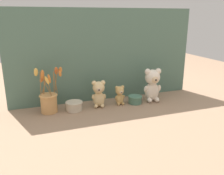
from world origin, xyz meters
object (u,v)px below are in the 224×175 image
object	(u,v)px
teddy_bear_medium	(99,93)
decorative_tin_short	(135,100)
teddy_bear_large	(152,84)
decorative_tin_tall	(74,106)
flower_vase	(49,99)
teddy_bear_small	(120,95)

from	to	relation	value
teddy_bear_medium	decorative_tin_short	size ratio (longest dim) A/B	1.84
teddy_bear_large	decorative_tin_tall	distance (m)	0.58
flower_vase	decorative_tin_tall	bearing A→B (deg)	-8.84
teddy_bear_medium	teddy_bear_small	distance (m)	0.15
teddy_bear_large	decorative_tin_short	world-z (taller)	teddy_bear_large
teddy_bear_small	decorative_tin_tall	bearing A→B (deg)	-179.26
teddy_bear_small	teddy_bear_medium	bearing A→B (deg)	177.70
teddy_bear_large	teddy_bear_medium	xyz separation A→B (m)	(-0.40, 0.02, -0.03)
teddy_bear_large	decorative_tin_tall	size ratio (longest dim) A/B	2.16
teddy_bear_large	teddy_bear_small	size ratio (longest dim) A/B	1.79
flower_vase	decorative_tin_short	distance (m)	0.60
teddy_bear_medium	teddy_bear_large	bearing A→B (deg)	-2.84
teddy_bear_medium	decorative_tin_tall	world-z (taller)	teddy_bear_medium
teddy_bear_large	teddy_bear_medium	bearing A→B (deg)	177.16
teddy_bear_large	decorative_tin_short	bearing A→B (deg)	-177.14
teddy_bear_medium	teddy_bear_small	bearing A→B (deg)	-2.30
teddy_bear_large	teddy_bear_small	distance (m)	0.26
decorative_tin_tall	teddy_bear_large	bearing A→B (deg)	-0.96
teddy_bear_medium	flower_vase	xyz separation A→B (m)	(-0.33, 0.01, -0.01)
teddy_bear_large	flower_vase	size ratio (longest dim) A/B	0.81
decorative_tin_short	decorative_tin_tall	bearing A→B (deg)	177.85
teddy_bear_medium	teddy_bear_small	size ratio (longest dim) A/B	1.36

